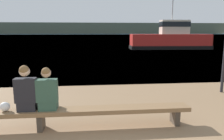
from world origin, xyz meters
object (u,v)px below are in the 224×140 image
object	(u,v)px
bench_main	(41,113)
tugboat_red	(171,40)
shopping_bag	(5,107)
person_right	(47,92)
person_left	(26,91)

from	to	relation	value
bench_main	tugboat_red	world-z (taller)	tugboat_red
bench_main	shopping_bag	distance (m)	0.78
person_right	tugboat_red	size ratio (longest dim) A/B	0.10
person_right	tugboat_red	world-z (taller)	tugboat_red
person_left	person_right	world-z (taller)	person_left
bench_main	tugboat_red	distance (m)	24.75
person_right	tugboat_red	xyz separation A→B (m)	(11.12, 22.00, 0.27)
person_right	shopping_bag	distance (m)	0.98
person_left	person_right	distance (m)	0.46
tugboat_red	person_right	bearing A→B (deg)	156.06
bench_main	person_right	world-z (taller)	person_right
bench_main	person_left	bearing A→B (deg)	178.98
tugboat_red	shopping_bag	bearing A→B (deg)	154.16
person_left	tugboat_red	xyz separation A→B (m)	(11.57, 22.01, 0.23)
shopping_bag	tugboat_red	distance (m)	25.10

